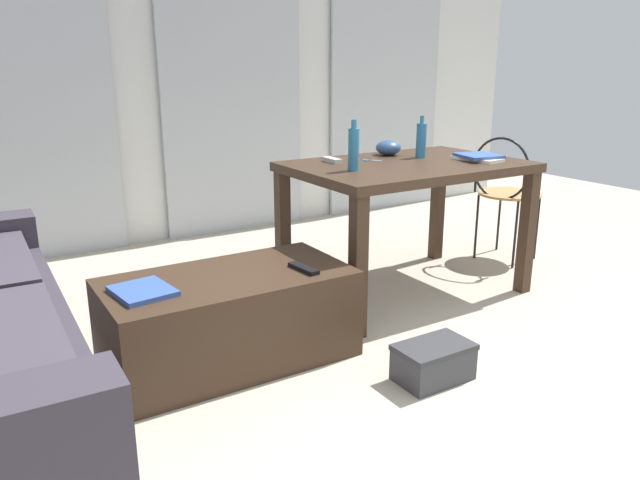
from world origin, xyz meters
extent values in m
plane|color=#B2A893|center=(0.00, 1.36, 0.00)|extent=(8.43, 8.43, 0.00)
cube|color=silver|center=(0.00, 3.51, 1.34)|extent=(5.73, 0.10, 2.69)
cube|color=#B2B7BC|center=(-1.46, 3.43, 1.10)|extent=(1.15, 0.03, 2.21)
cube|color=#B2B7BC|center=(0.00, 3.43, 1.10)|extent=(1.15, 0.03, 2.21)
cube|color=#B2B7BC|center=(1.46, 3.43, 1.10)|extent=(1.15, 0.03, 2.21)
cube|color=#382619|center=(-0.97, 1.36, 0.20)|extent=(1.08, 0.55, 0.40)
cube|color=#382619|center=(0.25, 1.64, 0.74)|extent=(1.29, 0.86, 0.05)
cube|color=#382619|center=(-0.35, 1.26, 0.36)|extent=(0.07, 0.07, 0.71)
cube|color=#382619|center=(0.84, 1.26, 0.36)|extent=(0.07, 0.07, 0.71)
cube|color=#382619|center=(-0.35, 2.02, 0.36)|extent=(0.07, 0.07, 0.71)
cube|color=#382619|center=(0.84, 2.02, 0.36)|extent=(0.07, 0.07, 0.71)
cylinder|color=#B7844C|center=(1.23, 1.75, 0.45)|extent=(0.41, 0.41, 0.02)
cylinder|color=black|center=(1.41, 1.64, 0.22)|extent=(0.02, 0.02, 0.45)
cylinder|color=black|center=(1.35, 1.92, 0.22)|extent=(0.02, 0.02, 0.45)
cylinder|color=black|center=(1.12, 1.58, 0.22)|extent=(0.02, 0.02, 0.45)
cylinder|color=black|center=(1.06, 1.86, 0.22)|extent=(0.02, 0.02, 0.45)
torus|color=black|center=(1.09, 1.72, 0.64)|extent=(0.10, 0.40, 0.41)
cylinder|color=black|center=(1.13, 1.55, 0.55)|extent=(0.02, 0.02, 0.18)
cylinder|color=black|center=(1.06, 1.90, 0.55)|extent=(0.02, 0.02, 0.18)
cylinder|color=teal|center=(-0.16, 1.58, 0.87)|extent=(0.06, 0.06, 0.22)
cylinder|color=teal|center=(-0.16, 1.58, 1.00)|extent=(0.03, 0.03, 0.04)
cylinder|color=teal|center=(0.43, 1.75, 0.86)|extent=(0.06, 0.06, 0.20)
cylinder|color=teal|center=(0.43, 1.75, 0.98)|extent=(0.02, 0.02, 0.04)
ellipsoid|color=#2D4C7A|center=(0.33, 1.92, 0.81)|extent=(0.15, 0.15, 0.09)
cube|color=silver|center=(0.63, 1.49, 0.77)|extent=(0.18, 0.29, 0.02)
cube|color=#33519E|center=(0.65, 1.49, 0.79)|extent=(0.25, 0.25, 0.02)
cube|color=#B7B7B2|center=(-0.11, 1.87, 0.77)|extent=(0.05, 0.15, 0.02)
cube|color=#9EA0A5|center=(0.13, 1.78, 0.76)|extent=(0.06, 0.06, 0.00)
torus|color=#3372B2|center=(0.09, 1.82, 0.76)|extent=(0.03, 0.03, 0.00)
cube|color=#9EA0A5|center=(0.12, 1.77, 0.76)|extent=(0.05, 0.07, 0.00)
torus|color=#3372B2|center=(0.09, 1.82, 0.76)|extent=(0.03, 0.03, 0.00)
cube|color=black|center=(-0.66, 1.25, 0.41)|extent=(0.07, 0.18, 0.02)
cube|color=#33519E|center=(-1.35, 1.34, 0.42)|extent=(0.24, 0.27, 0.02)
cube|color=#38383D|center=(-0.32, 0.75, 0.07)|extent=(0.32, 0.20, 0.14)
cube|color=#313135|center=(-0.32, 0.75, 0.15)|extent=(0.33, 0.20, 0.02)
camera|label=1|loc=(-1.95, -0.99, 1.30)|focal=34.35mm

